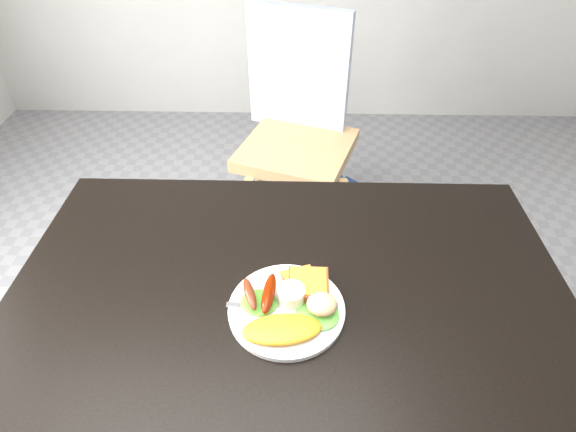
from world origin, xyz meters
The scene contains 14 objects.
dining_table centered at (0.00, 0.00, 0.73)m, with size 1.20×0.80×0.04m, color black.
dining_chair centered at (0.01, 1.04, 0.45)m, with size 0.44×0.44×0.05m, color tan.
person centered at (0.31, 0.76, 0.67)m, with size 0.48×0.32×1.34m, color #1D448E.
plate centered at (0.00, -0.05, 0.76)m, with size 0.24×0.24×0.01m, color white.
lettuce_left centered at (-0.06, -0.04, 0.77)m, with size 0.08×0.07×0.01m, color #4C8C28.
lettuce_right centered at (0.06, -0.06, 0.77)m, with size 0.09×0.08×0.01m, color #4DA02A.
omelette centered at (-0.01, -0.11, 0.77)m, with size 0.15×0.07×0.02m, color orange.
sausage_a centered at (-0.08, -0.03, 0.78)m, with size 0.02×0.09×0.02m, color #602C12.
sausage_b centered at (-0.04, -0.03, 0.78)m, with size 0.03×0.10×0.03m, color #6B1600.
ramekin centered at (0.01, -0.03, 0.78)m, with size 0.06×0.06×0.03m, color white.
toast_a centered at (0.02, 0.02, 0.77)m, with size 0.07×0.07×0.01m, color brown.
toast_b centered at (0.04, 0.00, 0.78)m, with size 0.08×0.08×0.01m, color brown.
potato_salad centered at (0.07, -0.06, 0.79)m, with size 0.06×0.06×0.03m, color beige.
fork centered at (-0.04, -0.05, 0.76)m, with size 0.17×0.01×0.00m, color #ADAFB7.
Camera 1 is at (0.01, -0.61, 1.49)m, focal length 28.00 mm.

